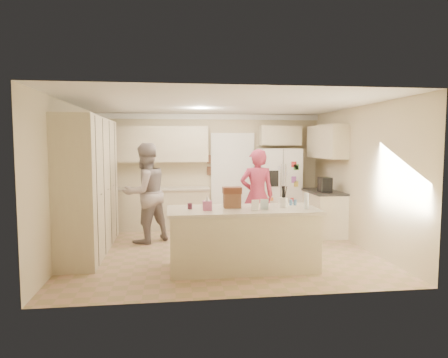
{
  "coord_description": "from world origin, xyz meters",
  "views": [
    {
      "loc": [
        -0.85,
        -7.01,
        1.9
      ],
      "look_at": [
        0.1,
        0.35,
        1.25
      ],
      "focal_mm": 32.0,
      "sensor_mm": 36.0,
      "label": 1
    }
  ],
  "objects": [
    {
      "name": "refrigerator",
      "position": [
        1.55,
        1.82,
        0.9
      ],
      "size": [
        0.9,
        0.7,
        1.8
      ],
      "primitive_type": "cube",
      "rotation": [
        0.0,
        0.0,
        0.0
      ],
      "color": "white",
      "rests_on": "floor"
    },
    {
      "name": "coffee_maker",
      "position": [
        2.25,
        0.8,
        1.07
      ],
      "size": [
        0.22,
        0.28,
        0.3
      ],
      "primitive_type": "cube",
      "color": "black",
      "rests_on": "right_countertop"
    },
    {
      "name": "fridge_handle_l",
      "position": [
        1.5,
        1.45,
        1.05
      ],
      "size": [
        0.02,
        0.02,
        0.85
      ],
      "primitive_type": "cylinder",
      "color": "silver",
      "rests_on": "refrigerator"
    },
    {
      "name": "wall_front",
      "position": [
        0.0,
        -2.31,
        1.3
      ],
      "size": [
        5.2,
        0.02,
        2.6
      ],
      "primitive_type": "cube",
      "color": "beige",
      "rests_on": "ground"
    },
    {
      "name": "doorway_opening",
      "position": [
        0.55,
        2.28,
        1.05
      ],
      "size": [
        0.9,
        0.06,
        2.1
      ],
      "primitive_type": "cube",
      "color": "black",
      "rests_on": "floor"
    },
    {
      "name": "utensil_crock",
      "position": [
        0.85,
        -1.05,
        1.0
      ],
      "size": [
        0.13,
        0.13,
        0.15
      ],
      "primitive_type": "cylinder",
      "color": "white",
      "rests_on": "island_top"
    },
    {
      "name": "back_countertop",
      "position": [
        -1.15,
        1.99,
        0.9
      ],
      "size": [
        2.24,
        0.63,
        0.04
      ],
      "primitive_type": "cube",
      "color": "beige",
      "rests_on": "back_base_cab"
    },
    {
      "name": "crown_back",
      "position": [
        0.0,
        2.26,
        2.53
      ],
      "size": [
        5.2,
        0.08,
        0.12
      ],
      "primitive_type": "cube",
      "color": "white",
      "rests_on": "wall_back"
    },
    {
      "name": "doorway_casing",
      "position": [
        0.55,
        2.24,
        1.05
      ],
      "size": [
        1.02,
        0.03,
        2.22
      ],
      "primitive_type": "cube",
      "color": "white",
      "rests_on": "floor"
    },
    {
      "name": "greeting_card_b",
      "position": [
        0.5,
        -1.25,
        1.01
      ],
      "size": [
        0.12,
        0.05,
        0.16
      ],
      "primitive_type": "cube",
      "rotation": [
        0.15,
        0.0,
        -0.1
      ],
      "color": "silver",
      "rests_on": "island_top"
    },
    {
      "name": "wall_frame_upper",
      "position": [
        0.02,
        2.27,
        1.55
      ],
      "size": [
        0.15,
        0.02,
        0.2
      ],
      "primitive_type": "cube",
      "color": "brown",
      "rests_on": "wall_back"
    },
    {
      "name": "wall_frame_lower",
      "position": [
        0.02,
        2.27,
        1.28
      ],
      "size": [
        0.15,
        0.02,
        0.2
      ],
      "primitive_type": "cube",
      "color": "brown",
      "rests_on": "wall_back"
    },
    {
      "name": "shaker_pepper",
      "position": [
        1.09,
        -0.88,
        0.97
      ],
      "size": [
        0.05,
        0.05,
        0.09
      ],
      "primitive_type": "cylinder",
      "color": "#4877AD",
      "rests_on": "island_top"
    },
    {
      "name": "island_top",
      "position": [
        0.2,
        -1.1,
        0.9
      ],
      "size": [
        2.28,
        0.96,
        0.05
      ],
      "primitive_type": "cube",
      "color": "beige",
      "rests_on": "island_base"
    },
    {
      "name": "wall_right",
      "position": [
        2.61,
        0.0,
        1.3
      ],
      "size": [
        0.02,
        4.6,
        2.6
      ],
      "primitive_type": "cube",
      "color": "beige",
      "rests_on": "ground"
    },
    {
      "name": "wall_back",
      "position": [
        0.0,
        2.31,
        1.3
      ],
      "size": [
        5.2,
        0.02,
        2.6
      ],
      "primitive_type": "cube",
      "color": "beige",
      "rests_on": "ground"
    },
    {
      "name": "dollhouse_roof",
      "position": [
        0.05,
        -1.0,
        1.2
      ],
      "size": [
        0.28,
        0.2,
        0.1
      ],
      "primitive_type": "cube",
      "color": "#592D1E",
      "rests_on": "dollhouse_body"
    },
    {
      "name": "ceiling",
      "position": [
        0.0,
        0.0,
        2.61
      ],
      "size": [
        5.2,
        4.6,
        0.02
      ],
      "primitive_type": "cube",
      "color": "white",
      "rests_on": "wall_back"
    },
    {
      "name": "pantry_bank",
      "position": [
        -2.3,
        0.2,
        1.18
      ],
      "size": [
        0.6,
        2.6,
        2.35
      ],
      "primitive_type": "cube",
      "color": "beige",
      "rests_on": "floor"
    },
    {
      "name": "teen_boy",
      "position": [
        -1.38,
        0.76,
        0.96
      ],
      "size": [
        1.18,
        1.14,
        1.92
      ],
      "primitive_type": "imported",
      "rotation": [
        0.0,
        0.0,
        3.77
      ],
      "color": "gray",
      "rests_on": "floor"
    },
    {
      "name": "tissue_plume",
      "position": [
        -0.35,
        -1.2,
        1.1
      ],
      "size": [
        0.08,
        0.08,
        0.08
      ],
      "primitive_type": "cone",
      "color": "white",
      "rests_on": "tissue_box"
    },
    {
      "name": "back_base_cab",
      "position": [
        -1.15,
        2.0,
        0.44
      ],
      "size": [
        2.2,
        0.6,
        0.88
      ],
      "primitive_type": "cube",
      "color": "beige",
      "rests_on": "floor"
    },
    {
      "name": "water_bottle",
      "position": [
        1.15,
        -1.25,
        1.04
      ],
      "size": [
        0.07,
        0.07,
        0.24
      ],
      "primitive_type": "cylinder",
      "color": "silver",
      "rests_on": "island_top"
    },
    {
      "name": "right_base_cab",
      "position": [
        2.3,
        1.0,
        0.44
      ],
      "size": [
        0.6,
        1.2,
        0.88
      ],
      "primitive_type": "cube",
      "color": "beige",
      "rests_on": "floor"
    },
    {
      "name": "jam_jar",
      "position": [
        -0.6,
        -1.05,
        0.97
      ],
      "size": [
        0.07,
        0.07,
        0.09
      ],
      "primitive_type": "cylinder",
      "color": "#59263F",
      "rests_on": "island_top"
    },
    {
      "name": "right_upper_cab",
      "position": [
        2.43,
        1.2,
        1.95
      ],
      "size": [
        0.35,
        1.5,
        0.7
      ],
      "primitive_type": "cube",
      "color": "beige",
      "rests_on": "wall_right"
    },
    {
      "name": "wall_left",
      "position": [
        -2.61,
        0.0,
        1.3
      ],
      "size": [
        0.02,
        4.6,
        2.6
      ],
      "primitive_type": "cube",
      "color": "beige",
      "rests_on": "ground"
    },
    {
      "name": "greeting_card_a",
      "position": [
        0.35,
        -1.3,
        1.01
      ],
      "size": [
        0.12,
        0.06,
        0.16
      ],
      "primitive_type": "cube",
      "rotation": [
        0.15,
        0.0,
        0.2
      ],
      "color": "white",
      "rests_on": "island_top"
    },
    {
      "name": "fridge_handle_r",
      "position": [
        1.6,
        1.45,
        1.05
      ],
      "size": [
        0.02,
        0.02,
        0.85
      ],
      "primitive_type": "cylinder",
      "color": "silver",
      "rests_on": "refrigerator"
    },
    {
      "name": "over_fridge_cab",
      "position": [
        1.65,
        2.12,
        2.1
      ],
      "size": [
        0.95,
        0.35,
        0.45
      ],
      "primitive_type": "cube",
      "color": "beige",
      "rests_on": "wall_back"
    },
    {
      "name": "fridge_seam",
      "position": [
        1.55,
        1.46,
        0.9
      ],
      "size": [
        0.02,
        0.02,
        1.78
      ],
      "primitive_type": "cube",
      "color": "gray",
      "rests_on": "refrigerator"
    },
    {
      "name": "right_countertop",
      "position": [
        2.29,
        1.0,
        0.9
      ],
      "size": [
        0.63,
        1.24,
        0.04
      ],
      "primitive_type": "cube",
      "color": "#2D2B28",
      "rests_on": "right_base_cab"
    },
    {
      "name": "teen_girl",
      "position": [
        0.78,
        0.56,
        0.9
      ],
      "size": [
        0.69,
        0.48,
        1.81
      ],
      "primitive_type": "imported",
      "rotation": [
        0.0,
        0.0,
        3.07
      ],
      "color": "#BA355B",
      "rests_on": "floor"
    },
    {
      "name": "fridge_magnets",
      "position": [
        1.55,
        1.46,
        0.9
      ],
      "size": [
        0.76,
        0.02,
        1.44
      ],
      "primitive_type": null,
      "color": "tan",
      "rests_on": "refrigerator"
    },
    {
      "name": "shaker_salt",
      "position": [
        1.02,
        -0.88,
        0.97
      ],
      "size": [
        0.05,
        0.05,
        0.09
      ],
      "primitive_type": "cylinder",
      "color": "#4877AD",
      "rests_on": "island_top"
    },
    {
      "name": "fridge_dispenser",
      "position": [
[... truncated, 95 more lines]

